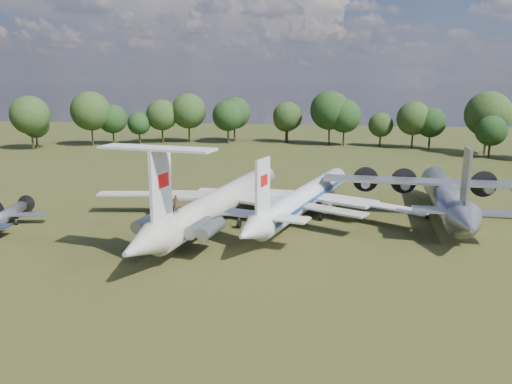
% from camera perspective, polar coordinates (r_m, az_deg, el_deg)
% --- Properties ---
extents(ground, '(300.00, 300.00, 0.00)m').
position_cam_1_polar(ground, '(63.18, -8.57, -4.29)').
color(ground, '#283E14').
rests_on(ground, ground).
extents(il62_airliner, '(45.37, 54.21, 4.72)m').
position_cam_1_polar(il62_airliner, '(65.17, -3.68, -1.49)').
color(il62_airliner, silver).
rests_on(il62_airliner, ground).
extents(tu104_jet, '(43.03, 50.33, 4.30)m').
position_cam_1_polar(tu104_jet, '(68.14, 5.71, -1.07)').
color(tu104_jet, silver).
rests_on(tu104_jet, ground).
extents(an12_transport, '(35.74, 39.29, 4.84)m').
position_cam_1_polar(an12_transport, '(71.99, 20.83, -0.89)').
color(an12_transport, '#A6A8AE').
rests_on(an12_transport, ground).
extents(small_prop_northwest, '(11.99, 15.01, 2.00)m').
position_cam_1_polar(small_prop_northwest, '(72.07, -26.59, -2.57)').
color(small_prop_northwest, '#AAACB2').
rests_on(small_prop_northwest, ground).
extents(person_on_il62, '(0.73, 0.52, 1.90)m').
position_cam_1_polar(person_on_il62, '(52.74, -9.15, -1.33)').
color(person_on_il62, '#986A4D').
rests_on(person_on_il62, il62_airliner).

